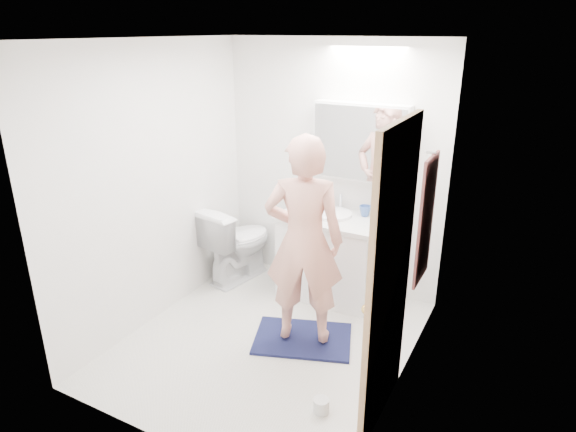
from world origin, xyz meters
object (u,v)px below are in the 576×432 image
Objects in this scene: vanity_cabinet at (330,258)px; toilet at (238,242)px; medicine_cabinet at (361,142)px; person at (304,242)px; soap_bottle_b at (325,200)px; toothbrush_cup at (365,211)px; toilet_paper_roll at (321,405)px; soap_bottle_a at (304,195)px.

toilet reaches higher than vanity_cabinet.
person is at bearing -93.11° from medicine_cabinet.
person is (1.10, -0.70, 0.50)m from toilet.
person is 10.61× the size of soap_bottle_b.
toilet_paper_roll is (0.33, -1.67, -0.82)m from toothbrush_cup.
toilet is at bearing -160.56° from soap_bottle_b.
vanity_cabinet is at bearing -101.42° from person.
toilet is 7.32× the size of toilet_paper_roll.
person is (0.12, -0.81, 0.51)m from vanity_cabinet.
person is 15.56× the size of toilet_paper_roll.
toilet reaches higher than toilet_paper_roll.
soap_bottle_a is (-0.48, 0.96, 0.03)m from person.
medicine_cabinet is 8.00× the size of toilet_paper_roll.
toothbrush_cup is at bearing 101.29° from toilet_paper_roll.
vanity_cabinet is 0.99m from toilet.
medicine_cabinet reaches higher than toilet_paper_roll.
soap_bottle_b reaches higher than toilet_paper_roll.
vanity_cabinet is 1.02× the size of medicine_cabinet.
medicine_cabinet is 1.09× the size of toilet.
toilet is 0.47× the size of person.
medicine_cabinet is (0.17, 0.21, 1.11)m from vanity_cabinet.
medicine_cabinet is at bearing 6.44° from soap_bottle_a.
toilet_paper_roll is (0.60, -1.51, -0.34)m from vanity_cabinet.
toilet_paper_roll is (1.59, -1.39, -0.35)m from toilet.
medicine_cabinet reaches higher than toilet.
soap_bottle_a is at bearing -83.38° from person.
toothbrush_cup is at bearing 30.68° from vanity_cabinet.
toothbrush_cup is (0.63, 0.01, -0.06)m from soap_bottle_a.
soap_bottle_b is at bearing 8.15° from soap_bottle_a.
soap_bottle_b is 1.48× the size of toothbrush_cup.
toothbrush_cup reaches higher than toilet_paper_roll.
vanity_cabinet is at bearing -22.72° from soap_bottle_a.
vanity_cabinet is at bearing -162.51° from toilet.
toilet_paper_roll is (0.96, -1.66, -0.88)m from soap_bottle_a.
medicine_cabinet is 0.64m from toothbrush_cup.
person reaches higher than soap_bottle_a.
toothbrush_cup is at bearing 0.91° from soap_bottle_a.
toilet is 1.40m from person.
soap_bottle_b is 0.42m from toothbrush_cup.
medicine_cabinet is 2.29m from toilet_paper_roll.
medicine_cabinet reaches higher than toothbrush_cup.
medicine_cabinet is at bearing 50.47° from vanity_cabinet.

